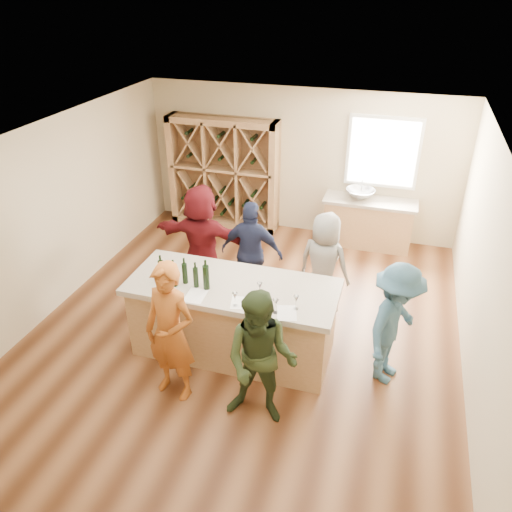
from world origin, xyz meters
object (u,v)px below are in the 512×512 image
(sink, at_px, (360,194))
(person_far_left, at_px, (202,240))
(tasting_counter_base, at_px, (233,321))
(person_server, at_px, (394,325))
(person_far_right, at_px, (324,264))
(wine_bottle_c, at_px, (185,273))
(person_far_mid, at_px, (252,253))
(wine_bottle_b, at_px, (174,276))
(wine_bottle_d, at_px, (196,277))
(wine_rack, at_px, (224,173))
(wine_bottle_e, at_px, (206,277))
(person_near_right, at_px, (261,360))
(person_near_left, at_px, (171,333))
(wine_bottle_a, at_px, (161,271))

(sink, bearing_deg, person_far_left, -132.90)
(tasting_counter_base, relative_size, person_server, 1.57)
(sink, xyz_separation_m, person_far_right, (-0.24, -2.39, -0.20))
(wine_bottle_c, bearing_deg, person_far_mid, 72.55)
(person_server, height_order, person_far_mid, person_far_mid)
(sink, relative_size, wine_bottle_b, 1.84)
(wine_bottle_d, xyz_separation_m, person_server, (2.48, 0.26, -0.39))
(wine_rack, height_order, wine_bottle_c, wine_rack)
(wine_bottle_b, relative_size, person_server, 0.18)
(wine_bottle_e, height_order, person_far_mid, person_far_mid)
(wine_bottle_d, bearing_deg, wine_bottle_c, 165.17)
(wine_rack, distance_m, tasting_counter_base, 4.07)
(wine_bottle_d, bearing_deg, sink, 67.03)
(person_server, bearing_deg, person_near_right, 148.69)
(wine_bottle_c, distance_m, person_near_left, 0.88)
(person_far_mid, bearing_deg, wine_bottle_e, 85.41)
(wine_bottle_a, bearing_deg, person_near_right, -28.17)
(tasting_counter_base, distance_m, wine_bottle_e, 0.82)
(tasting_counter_base, xyz_separation_m, person_far_mid, (-0.14, 1.29, 0.33))
(sink, height_order, person_near_left, person_near_left)
(wine_bottle_d, relative_size, person_near_left, 0.15)
(wine_bottle_a, height_order, wine_bottle_c, wine_bottle_a)
(sink, bearing_deg, tasting_counter_base, -108.26)
(wine_rack, xyz_separation_m, wine_bottle_a, (0.59, -3.93, 0.13))
(tasting_counter_base, distance_m, person_far_mid, 1.34)
(wine_bottle_e, distance_m, person_near_left, 0.84)
(tasting_counter_base, distance_m, wine_bottle_d, 0.85)
(wine_bottle_a, bearing_deg, wine_bottle_b, -15.65)
(wine_bottle_a, bearing_deg, sink, 61.31)
(person_near_left, bearing_deg, sink, 79.96)
(wine_bottle_c, relative_size, person_near_left, 0.15)
(wine_bottle_e, relative_size, person_server, 0.20)
(wine_bottle_c, height_order, person_far_left, person_far_left)
(person_far_mid, height_order, person_far_left, person_far_left)
(wine_bottle_c, distance_m, wine_bottle_e, 0.32)
(wine_bottle_a, distance_m, person_far_right, 2.42)
(wine_bottle_d, relative_size, person_server, 0.16)
(wine_bottle_a, distance_m, wine_bottle_d, 0.48)
(wine_bottle_e, relative_size, person_near_right, 0.19)
(person_server, relative_size, person_far_right, 1.02)
(wine_rack, bearing_deg, sink, -1.49)
(wine_bottle_d, bearing_deg, person_far_right, 46.53)
(wine_bottle_d, bearing_deg, tasting_counter_base, 23.22)
(wine_bottle_c, relative_size, person_far_mid, 0.17)
(person_server, bearing_deg, person_far_right, 61.41)
(wine_bottle_a, bearing_deg, person_far_left, 92.62)
(wine_bottle_a, bearing_deg, wine_rack, 98.53)
(wine_bottle_d, xyz_separation_m, wine_bottle_e, (0.14, -0.01, 0.03))
(wine_bottle_c, bearing_deg, person_server, 4.68)
(wine_bottle_d, relative_size, person_far_mid, 0.16)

